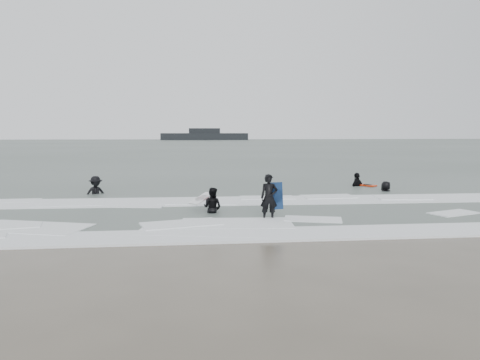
{
  "coord_description": "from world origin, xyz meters",
  "views": [
    {
      "loc": [
        -1.81,
        -14.26,
        3.13
      ],
      "look_at": [
        0.0,
        5.0,
        1.1
      ],
      "focal_mm": 35.0,
      "sensor_mm": 36.0,
      "label": 1
    }
  ],
  "objects": [
    {
      "name": "surfer_wading",
      "position": [
        -1.22,
        3.28,
        0.0
      ],
      "size": [
        0.95,
        0.9,
        1.56
      ],
      "primitive_type": "imported",
      "rotation": [
        0.0,
        0.0,
        2.6
      ],
      "color": "black",
      "rests_on": "ground"
    },
    {
      "name": "surfer_breaker",
      "position": [
        -6.72,
        9.0,
        0.0
      ],
      "size": [
        1.33,
        1.11,
        1.79
      ],
      "primitive_type": "imported",
      "rotation": [
        0.0,
        0.0,
        0.46
      ],
      "color": "black",
      "rests_on": "ground"
    },
    {
      "name": "surfer_right_far",
      "position": [
        7.87,
        8.72,
        0.0
      ],
      "size": [
        0.99,
        0.84,
        1.72
      ],
      "primitive_type": "imported",
      "rotation": [
        0.0,
        0.0,
        -2.73
      ],
      "color": "black",
      "rests_on": "ground"
    },
    {
      "name": "bodyboards",
      "position": [
        2.38,
        5.51,
        0.5
      ],
      "size": [
        10.31,
        9.66,
        1.25
      ],
      "color": "#0F2349",
      "rests_on": "ground"
    },
    {
      "name": "ground",
      "position": [
        0.0,
        0.0,
        0.0
      ],
      "size": [
        320.0,
        320.0,
        0.0
      ],
      "primitive_type": "plane",
      "color": "brown",
      "rests_on": "ground"
    },
    {
      "name": "sea",
      "position": [
        0.0,
        80.0,
        0.06
      ],
      "size": [
        320.0,
        320.0,
        0.0
      ],
      "primitive_type": "plane",
      "color": "#47544C",
      "rests_on": "ground"
    },
    {
      "name": "surfer_centre",
      "position": [
        0.72,
        1.81,
        0.0
      ],
      "size": [
        0.62,
        0.42,
        1.65
      ],
      "primitive_type": "imported",
      "rotation": [
        0.0,
        0.0,
        -0.05
      ],
      "color": "black",
      "rests_on": "ground"
    },
    {
      "name": "vessel_horizon",
      "position": [
        1.1,
        147.11,
        1.49
      ],
      "size": [
        29.58,
        5.28,
        4.01
      ],
      "color": "black",
      "rests_on": "ground"
    },
    {
      "name": "surf_foam",
      "position": [
        0.0,
        3.7,
        0.04
      ],
      "size": [
        30.03,
        9.06,
        0.09
      ],
      "color": "white",
      "rests_on": "ground"
    },
    {
      "name": "surfer_right_near",
      "position": [
        7.2,
        11.13,
        0.0
      ],
      "size": [
        1.19,
        1.1,
        1.96
      ],
      "primitive_type": "imported",
      "rotation": [
        0.0,
        0.0,
        -2.46
      ],
      "color": "black",
      "rests_on": "ground"
    }
  ]
}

